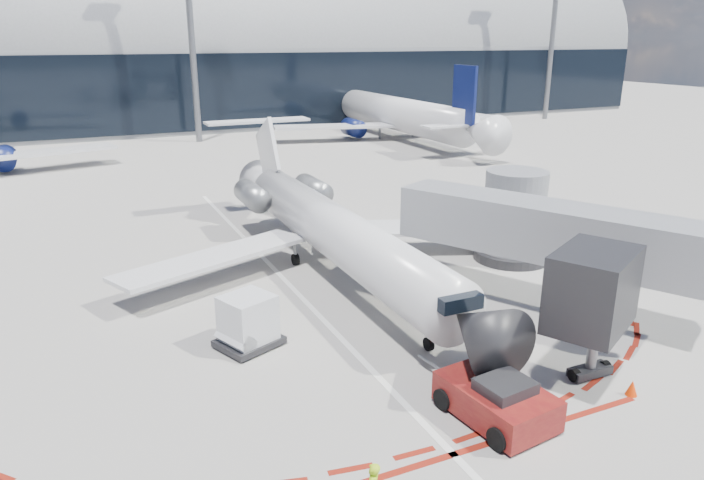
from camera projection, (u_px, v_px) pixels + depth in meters
name	position (u px, v px, depth m)	size (l,w,h in m)	color
ground	(309.00, 305.00, 27.83)	(260.00, 260.00, 0.00)	gray
apron_centerline	(294.00, 290.00, 29.56)	(0.25, 40.00, 0.01)	silver
apron_stop_bar	(453.00, 454.00, 17.89)	(14.00, 0.25, 0.01)	maroon
terminal_building	(129.00, 60.00, 81.36)	(150.00, 24.15, 24.00)	gray
jet_bridge	(535.00, 232.00, 28.18)	(10.03, 15.20, 4.90)	gray
light_mast_centre	(191.00, 26.00, 67.44)	(0.70, 0.70, 25.00)	slate
light_mast_east	(553.00, 28.00, 87.29)	(0.70, 0.70, 25.00)	slate
regional_jet	(329.00, 227.00, 31.58)	(21.70, 26.76, 6.70)	silver
pushback_tug	(496.00, 400.00, 19.43)	(2.79, 5.76, 1.47)	#5D0D10
uld_container	(248.00, 322.00, 23.84)	(2.77, 2.59, 2.08)	black
safety_cone_right	(632.00, 388.00, 20.79)	(0.39, 0.39, 0.54)	red
bg_airliner_2	(393.00, 89.00, 73.22)	(33.99, 35.99, 11.00)	silver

